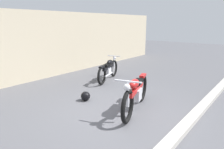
{
  "coord_description": "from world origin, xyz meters",
  "views": [
    {
      "loc": [
        -3.76,
        -2.86,
        2.23
      ],
      "look_at": [
        1.35,
        1.23,
        0.55
      ],
      "focal_mm": 32.59,
      "sensor_mm": 36.0,
      "label": 1
    }
  ],
  "objects": [
    {
      "name": "ground_plane",
      "position": [
        0.0,
        0.0,
        0.0
      ],
      "size": [
        40.0,
        40.0,
        0.0
      ],
      "primitive_type": "plane",
      "color": "#56565B"
    },
    {
      "name": "building_wall",
      "position": [
        0.0,
        4.47,
        1.34
      ],
      "size": [
        18.0,
        0.3,
        2.69
      ],
      "primitive_type": "cube",
      "color": "beige",
      "rests_on": "ground_plane"
    },
    {
      "name": "curb_strip",
      "position": [
        0.0,
        -1.61,
        0.06
      ],
      "size": [
        18.0,
        0.24,
        0.12
      ],
      "primitive_type": "cube",
      "color": "#B7B2A8",
      "rests_on": "ground_plane"
    },
    {
      "name": "helmet",
      "position": [
        0.13,
        1.25,
        0.14
      ],
      "size": [
        0.28,
        0.28,
        0.28
      ],
      "primitive_type": "sphere",
      "color": "black",
      "rests_on": "ground_plane"
    },
    {
      "name": "motorcycle_black",
      "position": [
        2.24,
        2.12,
        0.43
      ],
      "size": [
        1.92,
        0.82,
        0.89
      ],
      "rotation": [
        0.0,
        0.0,
        0.32
      ],
      "color": "black",
      "rests_on": "ground_plane"
    },
    {
      "name": "motorcycle_red",
      "position": [
        0.45,
        -0.26,
        0.48
      ],
      "size": [
        2.16,
        0.89,
        1.0
      ],
      "rotation": [
        0.0,
        0.0,
        3.44
      ],
      "color": "black",
      "rests_on": "ground_plane"
    }
  ]
}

